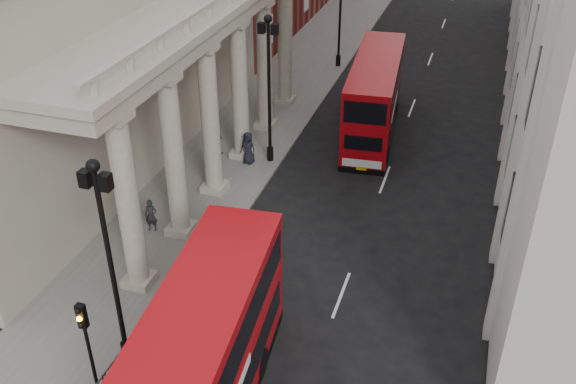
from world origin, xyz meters
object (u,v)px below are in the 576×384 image
object	(u,v)px
lamp_post_south	(109,254)
pedestrian_b	(216,139)
pedestrian_a	(151,216)
bus_near	(198,372)
pedestrian_c	(248,148)
traffic_light	(86,337)
bus_far	(374,96)
lamp_post_mid	(269,81)
lamp_post_north	(341,3)

from	to	relation	value
lamp_post_south	pedestrian_b	xyz separation A→B (m)	(-3.25, 15.90, -3.93)
pedestrian_a	pedestrian_b	bearing A→B (deg)	80.88
bus_near	pedestrian_a	bearing A→B (deg)	120.58
pedestrian_a	pedestrian_c	world-z (taller)	pedestrian_c
lamp_post_south	pedestrian_a	distance (m)	9.18
traffic_light	lamp_post_south	bearing A→B (deg)	92.84
bus_far	pedestrian_a	world-z (taller)	bus_far
pedestrian_c	pedestrian_a	bearing A→B (deg)	-95.45
lamp_post_south	lamp_post_mid	size ratio (longest dim) A/B	1.00
lamp_post_south	pedestrian_b	world-z (taller)	lamp_post_south
traffic_light	pedestrian_a	xyz separation A→B (m)	(-3.15, 9.72, -2.17)
lamp_post_south	lamp_post_north	xyz separation A→B (m)	(0.00, 32.00, 0.00)
pedestrian_c	bus_far	bearing A→B (deg)	56.01
lamp_post_mid	pedestrian_b	world-z (taller)	lamp_post_mid
bus_near	pedestrian_c	xyz separation A→B (m)	(-4.91, 17.19, -1.53)
pedestrian_a	pedestrian_b	size ratio (longest dim) A/B	0.95
lamp_post_south	lamp_post_north	distance (m)	32.00
lamp_post_south	pedestrian_b	distance (m)	16.70
traffic_light	pedestrian_a	size ratio (longest dim) A/B	2.63
bus_far	pedestrian_c	size ratio (longest dim) A/B	5.89
pedestrian_b	lamp_post_north	bearing A→B (deg)	-92.45
pedestrian_c	lamp_post_south	bearing A→B (deg)	-76.88
lamp_post_south	lamp_post_north	size ratio (longest dim) A/B	1.00
lamp_post_mid	pedestrian_a	xyz separation A→B (m)	(-3.05, -8.30, -3.97)
traffic_light	pedestrian_b	bearing A→B (deg)	100.59
bus_far	traffic_light	bearing A→B (deg)	-106.26
bus_near	pedestrian_b	size ratio (longest dim) A/B	6.77
lamp_post_mid	bus_far	size ratio (longest dim) A/B	0.75
pedestrian_b	lamp_post_mid	bearing A→B (deg)	-169.34
lamp_post_south	lamp_post_mid	world-z (taller)	same
lamp_post_south	traffic_light	distance (m)	2.71
pedestrian_b	pedestrian_c	xyz separation A→B (m)	(2.19, -0.58, 0.07)
bus_far	bus_near	bearing A→B (deg)	-97.30
pedestrian_b	pedestrian_c	distance (m)	2.26
lamp_post_mid	pedestrian_a	distance (m)	9.70
bus_far	pedestrian_c	xyz separation A→B (m)	(-5.83, -6.22, -1.39)
lamp_post_north	traffic_light	world-z (taller)	lamp_post_north
pedestrian_b	lamp_post_south	bearing A→B (deg)	110.52
traffic_light	pedestrian_b	world-z (taller)	traffic_light
lamp_post_mid	traffic_light	size ratio (longest dim) A/B	1.93
lamp_post_mid	lamp_post_north	distance (m)	16.00
bus_far	pedestrian_b	distance (m)	9.91
lamp_post_mid	bus_far	world-z (taller)	lamp_post_mid
traffic_light	bus_near	xyz separation A→B (m)	(3.75, 0.16, -0.52)
bus_near	pedestrian_b	distance (m)	19.20
bus_near	lamp_post_north	bearing A→B (deg)	91.24
lamp_post_south	pedestrian_c	size ratio (longest dim) A/B	4.44
lamp_post_mid	bus_near	size ratio (longest dim) A/B	0.71
lamp_post_north	traffic_light	xyz separation A→B (m)	(0.10, -34.02, -1.80)
lamp_post_mid	pedestrian_b	bearing A→B (deg)	-178.31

